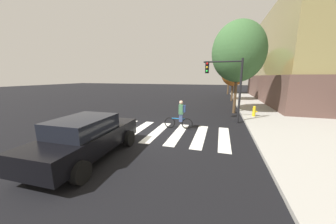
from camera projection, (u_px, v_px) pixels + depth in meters
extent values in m
plane|color=black|center=(149.00, 131.00, 9.92)|extent=(120.00, 120.00, 0.00)
cube|color=silver|center=(103.00, 126.00, 10.79)|extent=(0.55, 3.72, 0.01)
cube|color=silver|center=(120.00, 128.00, 10.45)|extent=(0.55, 3.72, 0.01)
cube|color=silver|center=(138.00, 130.00, 10.11)|extent=(0.55, 3.72, 0.01)
cube|color=silver|center=(157.00, 132.00, 9.77)|extent=(0.55, 3.72, 0.01)
cube|color=silver|center=(178.00, 134.00, 9.43)|extent=(0.55, 3.72, 0.01)
cube|color=silver|center=(200.00, 136.00, 9.09)|extent=(0.55, 3.72, 0.01)
cube|color=silver|center=(224.00, 138.00, 8.75)|extent=(0.55, 3.72, 0.01)
cube|color=black|center=(87.00, 140.00, 6.56)|extent=(1.98, 4.65, 0.70)
cube|color=black|center=(83.00, 125.00, 6.29)|extent=(1.71, 2.25, 0.55)
cylinder|color=black|center=(93.00, 134.00, 8.27)|extent=(0.26, 0.69, 0.68)
cylinder|color=black|center=(129.00, 138.00, 7.78)|extent=(0.26, 0.69, 0.68)
cylinder|color=black|center=(30.00, 164.00, 5.49)|extent=(0.26, 0.69, 0.68)
cylinder|color=black|center=(81.00, 173.00, 4.99)|extent=(0.26, 0.69, 0.68)
torus|color=black|center=(187.00, 124.00, 10.21)|extent=(0.66, 0.10, 0.66)
torus|color=black|center=(170.00, 123.00, 10.45)|extent=(0.66, 0.10, 0.66)
cylinder|color=#1972BF|center=(178.00, 119.00, 10.27)|extent=(0.89, 0.10, 0.05)
cylinder|color=#1972BF|center=(181.00, 118.00, 10.22)|extent=(0.04, 0.04, 0.45)
cube|color=#384772|center=(181.00, 117.00, 10.21)|extent=(0.22, 0.29, 0.56)
cube|color=#3F724C|center=(181.00, 109.00, 10.12)|extent=(0.26, 0.37, 0.56)
sphere|color=tan|center=(181.00, 102.00, 10.04)|extent=(0.22, 0.22, 0.22)
cube|color=navy|center=(184.00, 109.00, 10.07)|extent=(0.18, 0.29, 0.40)
cylinder|color=black|center=(240.00, 92.00, 11.21)|extent=(0.14, 0.14, 4.20)
cylinder|color=black|center=(223.00, 62.00, 11.17)|extent=(2.40, 0.10, 0.10)
cube|color=black|center=(207.00, 67.00, 11.52)|extent=(0.24, 0.20, 0.76)
sphere|color=red|center=(207.00, 64.00, 11.36)|extent=(0.14, 0.14, 0.14)
sphere|color=gold|center=(207.00, 67.00, 11.41)|extent=(0.14, 0.14, 0.14)
sphere|color=green|center=(207.00, 71.00, 11.46)|extent=(0.14, 0.14, 0.14)
cylinder|color=gold|center=(254.00, 112.00, 12.86)|extent=(0.22, 0.22, 0.65)
sphere|color=gold|center=(254.00, 107.00, 12.79)|extent=(0.18, 0.18, 0.18)
cylinder|color=gold|center=(256.00, 112.00, 12.81)|extent=(0.12, 0.09, 0.09)
cylinder|color=#4C3823|center=(235.00, 94.00, 14.46)|extent=(0.24, 0.24, 3.33)
ellipsoid|color=#386033|center=(238.00, 52.00, 13.79)|extent=(4.14, 4.14, 4.76)
cylinder|color=#4C3823|center=(232.00, 91.00, 21.96)|extent=(0.24, 0.24, 2.41)
ellipsoid|color=#A5591E|center=(234.00, 72.00, 21.47)|extent=(3.00, 3.00, 3.45)
cylinder|color=#4C3823|center=(228.00, 85.00, 29.97)|extent=(0.24, 0.24, 3.34)
ellipsoid|color=#386033|center=(230.00, 65.00, 29.30)|extent=(4.16, 4.16, 4.78)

